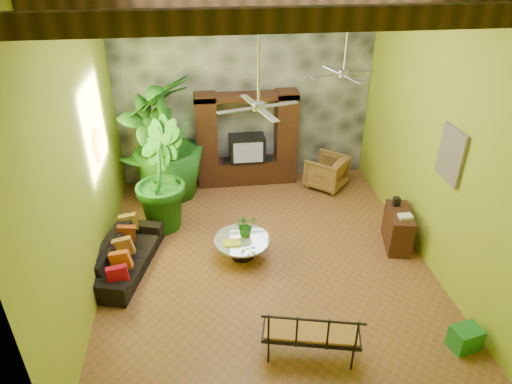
{
  "coord_description": "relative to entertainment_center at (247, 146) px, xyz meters",
  "views": [
    {
      "loc": [
        -1.08,
        -6.9,
        5.48
      ],
      "look_at": [
        -0.16,
        0.2,
        1.37
      ],
      "focal_mm": 32.0,
      "sensor_mm": 36.0,
      "label": 1
    }
  ],
  "objects": [
    {
      "name": "ground",
      "position": [
        0.0,
        -3.14,
        -0.97
      ],
      "size": [
        7.0,
        7.0,
        0.0
      ],
      "primitive_type": "plane",
      "color": "brown",
      "rests_on": "ground"
    },
    {
      "name": "back_wall",
      "position": [
        0.0,
        0.36,
        1.53
      ],
      "size": [
        6.0,
        0.02,
        5.0
      ],
      "primitive_type": "cube",
      "color": "#99AD27",
      "rests_on": "ground"
    },
    {
      "name": "left_wall",
      "position": [
        -3.0,
        -3.14,
        1.53
      ],
      "size": [
        0.02,
        7.0,
        5.0
      ],
      "primitive_type": "cube",
      "color": "#99AD27",
      "rests_on": "ground"
    },
    {
      "name": "right_wall",
      "position": [
        3.0,
        -3.14,
        1.53
      ],
      "size": [
        0.02,
        7.0,
        5.0
      ],
      "primitive_type": "cube",
      "color": "#99AD27",
      "rests_on": "ground"
    },
    {
      "name": "stone_accent_wall",
      "position": [
        0.0,
        0.3,
        1.53
      ],
      "size": [
        5.98,
        0.1,
        4.98
      ],
      "primitive_type": "cube",
      "color": "#323539",
      "rests_on": "ground"
    },
    {
      "name": "entertainment_center",
      "position": [
        0.0,
        0.0,
        0.0
      ],
      "size": [
        2.4,
        0.55,
        2.3
      ],
      "color": "#33140E",
      "rests_on": "ground"
    },
    {
      "name": "ceiling_fan_front",
      "position": [
        -0.2,
        -3.54,
        2.44
      ],
      "size": [
        1.28,
        1.28,
        1.86
      ],
      "color": "#A7A8AC",
      "rests_on": "ceiling"
    },
    {
      "name": "ceiling_fan_back",
      "position": [
        1.6,
        -1.94,
        2.44
      ],
      "size": [
        1.28,
        1.28,
        1.86
      ],
      "color": "#A7A8AC",
      "rests_on": "ceiling"
    },
    {
      "name": "wall_art_mask",
      "position": [
        -2.96,
        -2.14,
        1.13
      ],
      "size": [
        0.06,
        0.32,
        0.55
      ],
      "primitive_type": "cube",
      "color": "orange",
      "rests_on": "left_wall"
    },
    {
      "name": "wall_art_painting",
      "position": [
        2.96,
        -3.74,
        1.33
      ],
      "size": [
        0.06,
        0.7,
        0.9
      ],
      "primitive_type": "cube",
      "color": "#2A619C",
      "rests_on": "right_wall"
    },
    {
      "name": "sofa",
      "position": [
        -2.61,
        -3.1,
        -0.67
      ],
      "size": [
        1.31,
        2.19,
        0.6
      ],
      "primitive_type": "imported",
      "rotation": [
        0.0,
        0.0,
        1.3
      ],
      "color": "black",
      "rests_on": "ground"
    },
    {
      "name": "wicker_armchair",
      "position": [
        1.89,
        -0.49,
        -0.57
      ],
      "size": [
        1.21,
        1.21,
        0.79
      ],
      "primitive_type": "imported",
      "rotation": [
        0.0,
        0.0,
        3.99
      ],
      "color": "brown",
      "rests_on": "ground"
    },
    {
      "name": "tall_plant_a",
      "position": [
        -2.16,
        -0.68,
        0.27
      ],
      "size": [
        1.58,
        1.48,
        2.48
      ],
      "primitive_type": "imported",
      "rotation": [
        0.0,
        0.0,
        0.62
      ],
      "color": "#235C18",
      "rests_on": "ground"
    },
    {
      "name": "tall_plant_b",
      "position": [
        -1.98,
        -1.66,
        0.19
      ],
      "size": [
        1.22,
        1.42,
        2.31
      ],
      "primitive_type": "imported",
      "rotation": [
        0.0,
        0.0,
        1.74
      ],
      "color": "#1E6B1C",
      "rests_on": "ground"
    },
    {
      "name": "tall_plant_c",
      "position": [
        -1.85,
        -0.39,
        0.46
      ],
      "size": [
        2.17,
        2.17,
        2.86
      ],
      "primitive_type": "imported",
      "rotation": [
        0.0,
        0.0,
        4.22
      ],
      "color": "#1F5D18",
      "rests_on": "ground"
    },
    {
      "name": "coffee_table",
      "position": [
        -0.44,
        -3.0,
        -0.71
      ],
      "size": [
        1.07,
        1.07,
        0.4
      ],
      "rotation": [
        0.0,
        0.0,
        -0.35
      ],
      "color": "black",
      "rests_on": "ground"
    },
    {
      "name": "centerpiece_plant",
      "position": [
        -0.35,
        -2.88,
        -0.35
      ],
      "size": [
        0.48,
        0.44,
        0.43
      ],
      "primitive_type": "imported",
      "rotation": [
        0.0,
        0.0,
        0.33
      ],
      "color": "#27691B",
      "rests_on": "coffee_table"
    },
    {
      "name": "yellow_tray",
      "position": [
        -0.63,
        -3.13,
        -0.55
      ],
      "size": [
        0.32,
        0.23,
        0.03
      ],
      "primitive_type": "cube",
      "rotation": [
        0.0,
        0.0,
        0.02
      ],
      "color": "yellow",
      "rests_on": "coffee_table"
    },
    {
      "name": "iron_bench",
      "position": [
        0.31,
        -5.58,
        -0.42
      ],
      "size": [
        1.48,
        0.83,
        0.57
      ],
      "rotation": [
        0.0,
        0.0,
        -0.24
      ],
      "color": "black",
      "rests_on": "ground"
    },
    {
      "name": "side_console",
      "position": [
        2.65,
        -3.03,
        -0.58
      ],
      "size": [
        0.63,
        1.03,
        0.77
      ],
      "primitive_type": "cube",
      "rotation": [
        0.0,
        0.0,
        -0.22
      ],
      "color": "#371C11",
      "rests_on": "ground"
    },
    {
      "name": "green_bin",
      "position": [
        2.65,
        -5.65,
        -0.78
      ],
      "size": [
        0.48,
        0.4,
        0.37
      ],
      "primitive_type": "cube",
      "rotation": [
        0.0,
        0.0,
        0.2
      ],
      "color": "#207A2F",
      "rests_on": "ground"
    }
  ]
}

